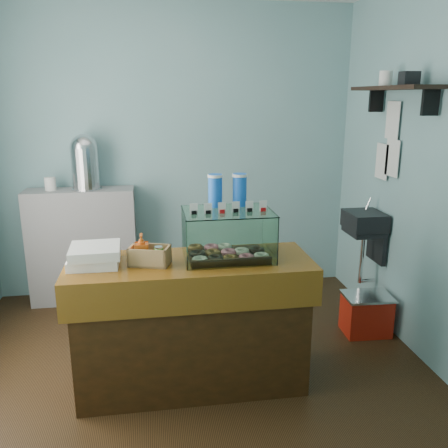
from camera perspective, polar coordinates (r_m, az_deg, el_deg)
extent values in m
plane|color=black|center=(3.73, -4.15, -16.29)|extent=(3.50, 3.50, 0.00)
cube|color=#709FA4|center=(4.71, -6.04, 8.48)|extent=(3.50, 0.04, 2.80)
cube|color=#709FA4|center=(1.77, -0.90, -2.67)|extent=(3.50, 0.04, 2.80)
cube|color=#709FA4|center=(3.78, 23.01, 5.72)|extent=(0.04, 3.00, 2.80)
cube|color=black|center=(4.27, 16.57, 0.39)|extent=(0.30, 0.35, 0.15)
cube|color=black|center=(4.38, 17.92, -2.07)|extent=(0.04, 0.30, 0.35)
cylinder|color=silver|center=(4.36, 16.97, 2.29)|extent=(0.02, 0.02, 0.12)
cylinder|color=silver|center=(4.37, 16.23, -4.05)|extent=(0.04, 0.04, 0.45)
cube|color=black|center=(3.93, 19.74, 15.16)|extent=(0.25, 1.00, 0.03)
cube|color=black|center=(3.61, 23.58, 13.28)|extent=(0.12, 0.03, 0.18)
cube|color=black|center=(4.31, 17.85, 13.91)|extent=(0.12, 0.03, 0.18)
cube|color=silver|center=(4.15, 19.58, 7.49)|extent=(0.01, 0.21, 0.30)
cube|color=silver|center=(4.30, 18.46, 7.16)|extent=(0.01, 0.21, 0.30)
cube|color=silver|center=(4.17, 19.63, 11.67)|extent=(0.01, 0.21, 0.30)
cube|color=#43220C|center=(3.30, -3.92, -12.32)|extent=(1.50, 0.56, 0.84)
cube|color=#4C270A|center=(3.12, -4.07, -4.97)|extent=(1.60, 0.60, 0.06)
cube|color=#4C270A|center=(2.91, -3.54, -9.08)|extent=(1.60, 0.04, 0.18)
cube|color=gray|center=(4.75, -16.55, -2.53)|extent=(1.00, 0.32, 1.10)
cube|color=black|center=(3.17, 0.44, -3.84)|extent=(0.52, 0.37, 0.02)
torus|color=silver|center=(3.02, -2.89, -4.29)|extent=(0.10, 0.10, 0.03)
torus|color=black|center=(3.03, -1.03, -4.20)|extent=(0.10, 0.10, 0.03)
torus|color=brown|center=(3.05, 0.82, -4.11)|extent=(0.10, 0.10, 0.03)
torus|color=#E06989|center=(3.06, 2.65, -4.01)|extent=(0.10, 0.10, 0.03)
torus|color=silver|center=(3.08, 4.45, -3.91)|extent=(0.10, 0.10, 0.03)
torus|color=black|center=(3.14, -3.13, -3.55)|extent=(0.10, 0.10, 0.03)
torus|color=brown|center=(3.15, -1.34, -3.47)|extent=(0.10, 0.10, 0.03)
torus|color=#E06989|center=(3.16, 0.44, -3.38)|extent=(0.10, 0.10, 0.03)
torus|color=silver|center=(3.18, 2.20, -3.29)|extent=(0.10, 0.10, 0.03)
torus|color=black|center=(3.20, 3.95, -3.20)|extent=(0.10, 0.10, 0.03)
torus|color=brown|center=(3.25, -3.35, -2.86)|extent=(0.10, 0.10, 0.03)
torus|color=#E06989|center=(3.26, -1.62, -2.78)|extent=(0.10, 0.10, 0.03)
torus|color=silver|center=(3.28, 0.09, -2.70)|extent=(0.10, 0.10, 0.03)
cube|color=white|center=(2.93, 1.11, -2.45)|extent=(0.57, 0.01, 0.31)
cube|color=white|center=(3.32, -0.13, -0.30)|extent=(0.57, 0.01, 0.31)
cube|color=white|center=(3.09, -4.80, -1.53)|extent=(0.01, 0.42, 0.31)
cube|color=white|center=(3.18, 5.54, -1.07)|extent=(0.01, 0.42, 0.31)
cube|color=white|center=(3.08, 0.45, 1.53)|extent=(0.58, 0.43, 0.01)
cube|color=silver|center=(3.00, -3.66, 1.85)|extent=(0.05, 0.00, 0.07)
cube|color=black|center=(3.00, -3.66, 1.43)|extent=(0.03, 0.02, 0.02)
cube|color=silver|center=(3.01, -1.95, 1.92)|extent=(0.05, 0.00, 0.07)
cube|color=black|center=(3.01, -1.94, 1.49)|extent=(0.03, 0.02, 0.02)
cube|color=silver|center=(3.02, -0.24, 1.98)|extent=(0.05, 0.00, 0.07)
cube|color=#B30E0F|center=(3.03, -0.24, 1.55)|extent=(0.03, 0.02, 0.02)
cube|color=silver|center=(3.03, 1.45, 2.04)|extent=(0.05, 0.00, 0.07)
cube|color=black|center=(3.04, 1.45, 1.62)|extent=(0.03, 0.02, 0.02)
cube|color=silver|center=(3.05, 3.12, 2.10)|extent=(0.05, 0.00, 0.07)
cube|color=black|center=(3.06, 3.12, 1.68)|extent=(0.03, 0.02, 0.02)
cube|color=silver|center=(3.07, 4.78, 2.15)|extent=(0.05, 0.00, 0.07)
cube|color=#B30E0F|center=(3.08, 4.77, 1.73)|extent=(0.03, 0.02, 0.02)
cylinder|color=blue|center=(3.18, -1.06, 4.05)|extent=(0.09, 0.09, 0.22)
cylinder|color=white|center=(3.17, -1.07, 5.82)|extent=(0.10, 0.10, 0.02)
cylinder|color=blue|center=(3.21, 1.89, 4.13)|extent=(0.09, 0.09, 0.22)
cylinder|color=white|center=(3.19, 1.91, 5.90)|extent=(0.10, 0.10, 0.02)
cube|color=tan|center=(3.07, -8.90, -4.72)|extent=(0.28, 0.22, 0.01)
cube|color=tan|center=(3.00, -9.31, -4.19)|extent=(0.24, 0.09, 0.12)
cube|color=tan|center=(3.12, -8.58, -3.37)|extent=(0.24, 0.09, 0.12)
cube|color=tan|center=(3.09, -11.04, -3.65)|extent=(0.06, 0.15, 0.12)
cube|color=tan|center=(3.03, -6.79, -3.89)|extent=(0.06, 0.15, 0.12)
imported|color=#CC5113|center=(3.06, -9.87, -2.88)|extent=(0.11, 0.11, 0.19)
cylinder|color=#438223|center=(3.04, -7.86, -3.80)|extent=(0.06, 0.06, 0.10)
cylinder|color=silver|center=(3.02, -7.89, -2.81)|extent=(0.05, 0.05, 0.01)
cube|color=white|center=(3.14, -15.33, -4.17)|extent=(0.31, 0.31, 0.06)
cube|color=white|center=(3.11, -15.25, -3.15)|extent=(0.32, 0.32, 0.06)
cylinder|color=silver|center=(4.60, -16.16, 4.09)|extent=(0.28, 0.28, 0.01)
cylinder|color=silver|center=(4.57, -16.34, 6.46)|extent=(0.25, 0.25, 0.38)
sphere|color=silver|center=(4.55, -16.52, 8.79)|extent=(0.25, 0.25, 0.25)
cube|color=red|center=(4.23, 16.72, -10.45)|extent=(0.38, 0.29, 0.32)
cube|color=silver|center=(4.16, 16.90, -8.32)|extent=(0.40, 0.31, 0.02)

